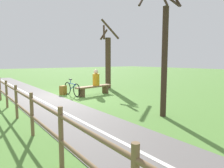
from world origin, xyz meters
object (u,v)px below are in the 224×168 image
bicycle (72,89)px  tree_mid_field (163,53)px  person_seated (96,78)px  bench (94,88)px  backpack (63,90)px  tree_far_left (108,60)px

bicycle → tree_mid_field: 5.47m
person_seated → tree_mid_field: size_ratio=0.19×
tree_mid_field → bench: bearing=-94.4°
bicycle → backpack: 0.63m
backpack → bench: bearing=141.0°
person_seated → bicycle: person_seated is taller
person_seated → tree_mid_field: bearing=75.2°
bench → tree_far_left: bearing=-148.9°
tree_mid_field → bicycle: bearing=-82.8°
person_seated → tree_mid_field: (0.50, 4.75, 1.15)m
bench → backpack: size_ratio=4.54×
person_seated → tree_far_left: 2.76m
bicycle → backpack: size_ratio=3.50×
person_seated → bench: bearing=-0.0°
bicycle → tree_mid_field: tree_mid_field is taller
tree_far_left → tree_mid_field: bearing=69.4°
bench → tree_mid_field: bearing=76.8°
backpack → tree_far_left: 3.75m
person_seated → tree_far_left: (-1.93, -1.71, 0.98)m
tree_mid_field → tree_far_left: 6.91m
bench → bicycle: bicycle is taller
tree_far_left → bench: bearing=40.0°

